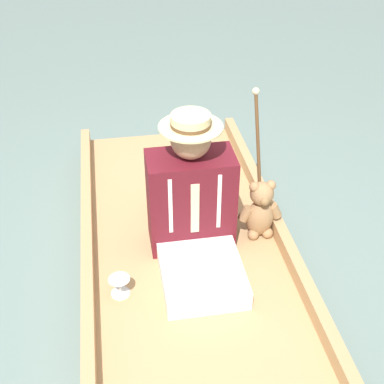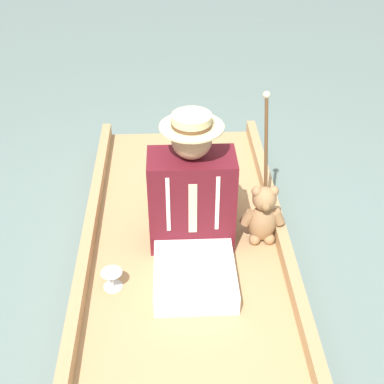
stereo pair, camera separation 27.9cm
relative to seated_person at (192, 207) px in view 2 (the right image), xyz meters
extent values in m
plane|color=slate|center=(0.04, -0.03, -0.43)|extent=(16.00, 16.00, 0.00)
cube|color=tan|center=(0.04, -0.03, -0.36)|extent=(1.14, 2.58, 0.15)
cube|color=tan|center=(-0.50, -0.03, -0.24)|extent=(0.06, 2.58, 0.09)
cube|color=tan|center=(0.58, -0.03, -0.24)|extent=(0.06, 2.58, 0.09)
cube|color=#B24738|center=(-0.04, -0.35, -0.21)|extent=(0.38, 0.27, 0.16)
cube|color=white|center=(0.00, 0.28, -0.23)|extent=(0.41, 0.44, 0.11)
cube|color=#5B141E|center=(0.00, -0.07, -0.01)|extent=(0.46, 0.25, 0.55)
cube|color=beige|center=(0.00, 0.06, 0.03)|extent=(0.04, 0.01, 0.30)
cube|color=white|center=(-0.13, 0.06, 0.06)|extent=(0.02, 0.01, 0.33)
cube|color=white|center=(0.13, 0.06, 0.06)|extent=(0.02, 0.01, 0.33)
sphere|color=tan|center=(0.00, -0.07, 0.37)|extent=(0.21, 0.21, 0.21)
cylinder|color=beige|center=(0.00, -0.07, 0.44)|extent=(0.32, 0.32, 0.01)
cylinder|color=beige|center=(0.00, -0.07, 0.47)|extent=(0.20, 0.20, 0.06)
cylinder|color=brown|center=(0.00, -0.07, 0.46)|extent=(0.20, 0.20, 0.02)
ellipsoid|color=#9E754C|center=(-0.39, -0.06, -0.17)|extent=(0.16, 0.13, 0.23)
sphere|color=#9E754C|center=(-0.39, -0.06, 0.00)|extent=(0.13, 0.13, 0.13)
sphere|color=olive|center=(-0.39, -0.01, -0.01)|extent=(0.05, 0.05, 0.05)
sphere|color=#9E754C|center=(-0.44, -0.06, 0.05)|extent=(0.06, 0.06, 0.06)
sphere|color=#9E754C|center=(-0.35, -0.06, 0.05)|extent=(0.06, 0.06, 0.06)
cylinder|color=#9E754C|center=(-0.48, -0.06, -0.13)|extent=(0.09, 0.06, 0.10)
cylinder|color=#9E754C|center=(-0.31, -0.06, -0.13)|extent=(0.09, 0.06, 0.10)
sphere|color=#9E754C|center=(-0.43, -0.03, -0.26)|extent=(0.06, 0.06, 0.06)
sphere|color=#9E754C|center=(-0.35, -0.03, -0.26)|extent=(0.06, 0.06, 0.06)
cylinder|color=silver|center=(0.42, 0.28, -0.28)|extent=(0.10, 0.10, 0.01)
cylinder|color=silver|center=(0.42, 0.28, -0.26)|extent=(0.01, 0.01, 0.05)
cone|color=silver|center=(0.42, 0.28, -0.21)|extent=(0.11, 0.11, 0.05)
cylinder|color=brown|center=(-0.43, -0.28, 0.07)|extent=(0.02, 0.33, 0.72)
sphere|color=beige|center=(-0.43, -0.44, 0.43)|extent=(0.04, 0.04, 0.04)
camera|label=1|loc=(0.38, 2.21, 1.69)|focal=50.00mm
camera|label=2|loc=(0.10, 2.24, 1.69)|focal=50.00mm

